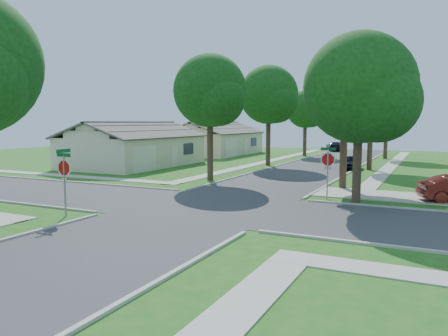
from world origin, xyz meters
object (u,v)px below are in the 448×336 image
tree_w_mid (269,98)px  house_nw_far (216,142)px  tree_e_near (346,98)px  tree_w_near (211,94)px  tree_e_mid (372,98)px  tree_ne_corner (361,93)px  house_nw_near (135,150)px  car_curb_east (351,162)px  tree_w_far (306,111)px  tree_e_far (388,106)px  stop_sign_ne (328,162)px  stop_sign_sw (64,171)px  car_curb_west (336,146)px

tree_w_mid → house_nw_far: (-11.35, 10.99, -4.97)m
tree_e_near → tree_w_mid: tree_w_mid is taller
tree_w_near → tree_e_mid: bearing=51.9°
tree_w_near → tree_w_mid: tree_w_mid is taller
tree_ne_corner → house_nw_near: size_ratio=0.64×
house_nw_far → car_curb_east: bearing=-30.8°
tree_w_mid → tree_w_far: (-0.01, 13.00, -0.98)m
tree_w_near → tree_e_far: bearing=69.4°
tree_e_mid → tree_w_far: bearing=125.9°
tree_e_far → tree_w_far: bearing=-180.0°
tree_e_mid → tree_ne_corner: tree_e_mid is taller
tree_w_far → house_nw_near: (-11.34, -19.01, -3.99)m
tree_e_far → house_nw_near: tree_e_far is taller
tree_e_near → tree_w_near: size_ratio=0.92×
tree_e_near → house_nw_far: 31.24m
tree_e_mid → tree_e_far: size_ratio=1.06×
house_nw_near → tree_w_near: bearing=-27.8°
stop_sign_ne → tree_e_mid: size_ratio=0.32×
stop_sign_sw → tree_w_mid: bearing=89.9°
tree_e_far → car_curb_east: size_ratio=2.34×
tree_w_mid → house_nw_far: bearing=135.9°
house_nw_near → stop_sign_ne: bearing=-26.5°
tree_e_mid → tree_w_near: size_ratio=1.03×
tree_w_near → tree_ne_corner: 12.02m
tree_w_mid → tree_ne_corner: (11.00, -16.80, -0.90)m
car_curb_west → stop_sign_ne: bearing=93.2°
stop_sign_ne → car_curb_east: size_ratio=0.80×
stop_sign_ne → house_nw_far: bearing=127.2°
stop_sign_ne → tree_ne_corner: size_ratio=0.34×
tree_ne_corner → tree_e_near: bearing=108.5°
tree_w_near → house_nw_near: tree_w_near is taller
house_nw_near → car_curb_east: (19.19, 5.57, -0.88)m
tree_e_near → tree_e_mid: (0.01, 12.00, 0.61)m
house_nw_near → tree_ne_corner: bearing=-25.8°
tree_e_far → car_curb_east: (-1.55, -13.44, -5.34)m
tree_ne_corner → car_curb_east: size_ratio=2.32×
stop_sign_sw → house_nw_far: (-11.29, 36.70, -0.51)m
tree_w_far → car_curb_east: bearing=-59.7°
tree_w_mid → tree_ne_corner: 20.10m
tree_w_far → tree_e_mid: bearing=-54.1°
house_nw_near → stop_sign_sw: bearing=-60.2°
house_nw_far → car_curb_east: 22.36m
tree_e_far → house_nw_near: size_ratio=0.64×
tree_w_far → car_curb_west: bearing=82.6°
tree_e_far → house_nw_near: (-20.75, -19.01, -4.46)m
tree_w_far → house_nw_far: tree_w_far is taller
tree_e_near → tree_ne_corner: bearing=-71.5°
house_nw_near → tree_w_mid: bearing=27.9°
tree_e_mid → tree_ne_corner: (1.60, -16.80, -0.66)m
stop_sign_sw → car_curb_east: (7.90, 25.26, -1.39)m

